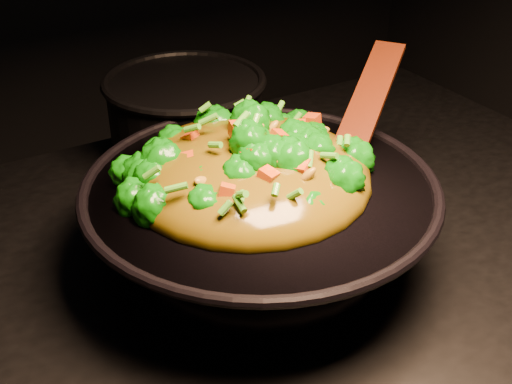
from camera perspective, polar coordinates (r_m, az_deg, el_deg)
wok at (r=0.80m, az=0.36°, el=-2.98°), size 0.55×0.55×0.12m
stir_fry at (r=0.75m, az=-0.65°, el=4.36°), size 0.36×0.36×0.10m
spatula at (r=0.84m, az=9.44°, el=6.76°), size 0.24×0.19×0.11m
back_pot at (r=1.05m, az=-6.20°, el=6.57°), size 0.28×0.28×0.14m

